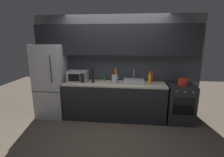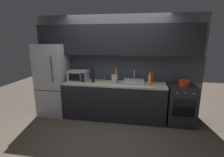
% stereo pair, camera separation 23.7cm
% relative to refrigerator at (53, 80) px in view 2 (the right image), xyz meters
% --- Properties ---
extents(ground_plane, '(10.00, 10.00, 0.00)m').
position_rel_refrigerator_xyz_m(ground_plane, '(1.58, -0.90, -0.90)').
color(ground_plane, '#4C4238').
extents(back_wall, '(4.14, 0.44, 2.50)m').
position_rel_refrigerator_xyz_m(back_wall, '(1.58, 0.30, 0.65)').
color(back_wall, slate).
rests_on(back_wall, ground).
extents(counter_run, '(2.40, 0.60, 0.90)m').
position_rel_refrigerator_xyz_m(counter_run, '(1.58, 0.00, -0.45)').
color(counter_run, black).
rests_on(counter_run, ground).
extents(refrigerator, '(0.68, 0.69, 1.80)m').
position_rel_refrigerator_xyz_m(refrigerator, '(0.00, 0.00, 0.00)').
color(refrigerator, '#B7BABF').
rests_on(refrigerator, ground).
extents(oven_range, '(0.60, 0.62, 0.90)m').
position_rel_refrigerator_xyz_m(oven_range, '(3.12, -0.00, -0.45)').
color(oven_range, '#232326').
rests_on(oven_range, ground).
extents(microwave, '(0.46, 0.35, 0.27)m').
position_rel_refrigerator_xyz_m(microwave, '(0.68, 0.02, 0.13)').
color(microwave, '#A8AAAF').
rests_on(microwave, counter_run).
extents(sink_basin, '(0.48, 0.38, 0.30)m').
position_rel_refrigerator_xyz_m(sink_basin, '(2.04, 0.03, 0.04)').
color(sink_basin, '#ADAFB5').
rests_on(sink_basin, counter_run).
extents(kettle, '(0.17, 0.14, 0.23)m').
position_rel_refrigerator_xyz_m(kettle, '(1.59, -0.06, 0.11)').
color(kettle, '#B7BABF').
rests_on(kettle, counter_run).
extents(wine_bottle_yellow, '(0.06, 0.06, 0.31)m').
position_rel_refrigerator_xyz_m(wine_bottle_yellow, '(2.39, -0.09, 0.13)').
color(wine_bottle_yellow, gold).
rests_on(wine_bottle_yellow, counter_run).
extents(wine_bottle_orange, '(0.07, 0.07, 0.35)m').
position_rel_refrigerator_xyz_m(wine_bottle_orange, '(1.60, 0.16, 0.15)').
color(wine_bottle_orange, orange).
rests_on(wine_bottle_orange, counter_run).
extents(wine_bottle_dark, '(0.06, 0.06, 0.39)m').
position_rel_refrigerator_xyz_m(wine_bottle_dark, '(1.07, -0.03, 0.16)').
color(wine_bottle_dark, black).
rests_on(wine_bottle_dark, counter_run).
extents(wine_bottle_red, '(0.07, 0.07, 0.32)m').
position_rel_refrigerator_xyz_m(wine_bottle_red, '(2.48, 0.20, 0.13)').
color(wine_bottle_red, '#A82323').
rests_on(wine_bottle_red, counter_run).
extents(mug_green, '(0.07, 0.07, 0.11)m').
position_rel_refrigerator_xyz_m(mug_green, '(1.31, 0.21, 0.05)').
color(mug_green, '#1E6B2D').
rests_on(mug_green, counter_run).
extents(cooking_pot, '(0.24, 0.24, 0.14)m').
position_rel_refrigerator_xyz_m(cooking_pot, '(3.15, 0.00, 0.07)').
color(cooking_pot, red).
rests_on(cooking_pot, oven_range).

